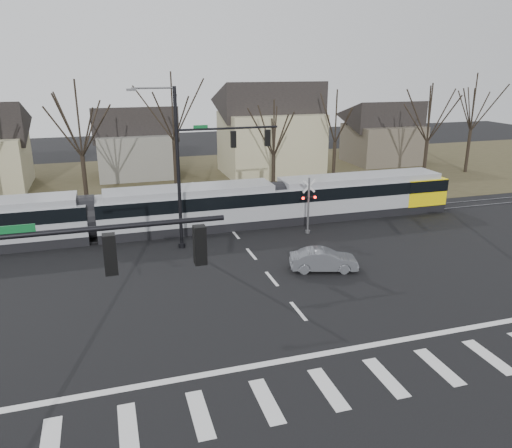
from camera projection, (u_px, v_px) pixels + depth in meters
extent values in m
plane|color=black|center=(315.00, 331.00, 22.38)|extent=(140.00, 140.00, 0.00)
cube|color=#38331E|center=(191.00, 180.00, 51.51)|extent=(140.00, 28.00, 0.01)
cube|color=silver|center=(50.00, 444.00, 15.72)|extent=(0.60, 2.60, 0.01)
cube|color=silver|center=(128.00, 429.00, 16.39)|extent=(0.60, 2.60, 0.01)
cube|color=silver|center=(200.00, 414.00, 17.06)|extent=(0.60, 2.60, 0.01)
cube|color=silver|center=(267.00, 401.00, 17.74)|extent=(0.60, 2.60, 0.01)
cube|color=silver|center=(328.00, 389.00, 18.41)|extent=(0.60, 2.60, 0.01)
cube|color=silver|center=(386.00, 377.00, 19.08)|extent=(0.60, 2.60, 0.01)
cube|color=silver|center=(439.00, 367.00, 19.75)|extent=(0.60, 2.60, 0.01)
cube|color=silver|center=(489.00, 357.00, 20.42)|extent=(0.60, 2.60, 0.01)
cube|color=silver|center=(332.00, 352.00, 20.74)|extent=(28.00, 0.35, 0.01)
cube|color=silver|center=(298.00, 311.00, 24.20)|extent=(0.18, 2.00, 0.01)
cube|color=silver|center=(272.00, 279.00, 27.84)|extent=(0.18, 2.00, 0.01)
cube|color=silver|center=(251.00, 254.00, 31.48)|extent=(0.18, 2.00, 0.01)
cube|color=silver|center=(235.00, 234.00, 35.13)|extent=(0.18, 2.00, 0.01)
cube|color=silver|center=(222.00, 218.00, 38.77)|extent=(0.18, 2.00, 0.01)
cube|color=silver|center=(211.00, 205.00, 42.41)|extent=(0.18, 2.00, 0.01)
cube|color=silver|center=(202.00, 194.00, 46.05)|extent=(0.18, 2.00, 0.01)
cube|color=silver|center=(194.00, 184.00, 49.69)|extent=(0.18, 2.00, 0.01)
cube|color=#59595E|center=(231.00, 229.00, 36.12)|extent=(90.00, 0.12, 0.06)
cube|color=#59595E|center=(227.00, 224.00, 37.39)|extent=(90.00, 0.12, 0.06)
cube|color=gray|center=(190.00, 209.00, 35.69)|extent=(12.95, 3.02, 3.15)
cube|color=black|center=(190.00, 200.00, 35.50)|extent=(12.97, 3.06, 0.92)
cube|color=gray|center=(359.00, 195.00, 39.46)|extent=(14.03, 3.02, 3.15)
cube|color=black|center=(360.00, 187.00, 39.27)|extent=(14.05, 3.06, 0.92)
cube|color=yellow|center=(417.00, 189.00, 40.91)|extent=(3.45, 3.09, 2.10)
imported|color=#55575D|center=(324.00, 260.00, 28.82)|extent=(3.44, 4.62, 1.28)
cylinder|color=black|center=(94.00, 229.00, 12.15)|extent=(6.50, 0.14, 0.14)
cube|color=#0C5926|center=(15.00, 230.00, 11.62)|extent=(0.90, 0.03, 0.22)
cube|color=black|center=(110.00, 254.00, 12.46)|extent=(0.32, 0.32, 1.05)
sphere|color=#FF0C07|center=(109.00, 242.00, 12.36)|extent=(0.22, 0.22, 0.22)
cube|color=black|center=(200.00, 245.00, 13.10)|extent=(0.32, 0.32, 1.05)
sphere|color=#FF0C07|center=(199.00, 233.00, 12.99)|extent=(0.22, 0.22, 0.22)
cylinder|color=black|center=(178.00, 171.00, 31.09)|extent=(0.22, 0.22, 10.20)
cylinder|color=black|center=(182.00, 245.00, 32.60)|extent=(0.44, 0.44, 0.30)
cylinder|color=black|center=(228.00, 128.00, 31.23)|extent=(6.50, 0.14, 0.14)
cube|color=#0C5926|center=(201.00, 127.00, 30.69)|extent=(0.90, 0.03, 0.22)
cube|color=black|center=(233.00, 139.00, 31.53)|extent=(0.32, 0.32, 1.05)
sphere|color=#FF0C07|center=(233.00, 134.00, 31.43)|extent=(0.22, 0.22, 0.22)
cube|color=black|center=(267.00, 138.00, 32.17)|extent=(0.32, 0.32, 1.05)
sphere|color=#FF0C07|center=(268.00, 133.00, 32.07)|extent=(0.22, 0.22, 0.22)
cube|color=#59595B|center=(131.00, 90.00, 28.88)|extent=(0.55, 0.22, 0.14)
cylinder|color=#59595B|center=(308.00, 206.00, 34.82)|extent=(0.14, 0.14, 4.00)
cylinder|color=#59595B|center=(308.00, 232.00, 35.40)|extent=(0.36, 0.36, 0.20)
cube|color=silver|center=(309.00, 186.00, 34.39)|extent=(0.95, 0.04, 0.95)
cube|color=silver|center=(309.00, 186.00, 34.39)|extent=(0.95, 0.04, 0.95)
cube|color=black|center=(309.00, 197.00, 34.64)|extent=(1.00, 0.10, 0.12)
sphere|color=#FF0C07|center=(303.00, 198.00, 34.44)|extent=(0.18, 0.18, 0.18)
sphere|color=#FF0C07|center=(315.00, 197.00, 34.69)|extent=(0.18, 0.18, 0.18)
cube|color=slate|center=(137.00, 155.00, 53.07)|extent=(8.00, 7.00, 4.50)
cube|color=tan|center=(270.00, 144.00, 53.94)|extent=(10.00, 8.00, 6.50)
cube|color=brown|center=(382.00, 144.00, 60.26)|extent=(8.00, 7.00, 4.50)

